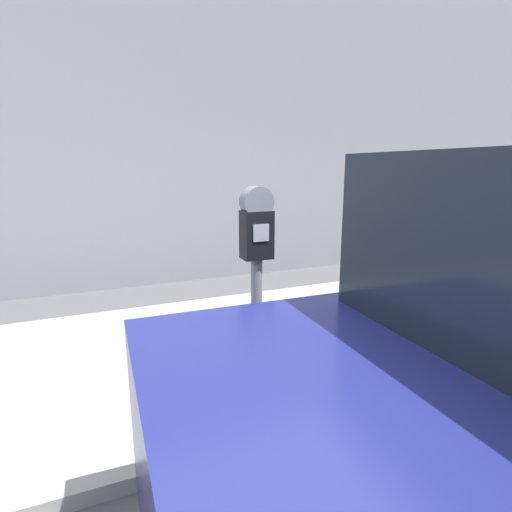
% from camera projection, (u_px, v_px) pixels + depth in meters
% --- Properties ---
extents(sidewalk, '(24.00, 2.80, 0.10)m').
position_uv_depth(sidewalk, '(208.00, 353.00, 3.77)').
color(sidewalk, '#9E9B96').
rests_on(sidewalk, ground_plane).
extents(building_facade, '(24.00, 0.30, 4.93)m').
position_uv_depth(building_facade, '(149.00, 117.00, 5.76)').
color(building_facade, gray).
rests_on(building_facade, ground_plane).
extents(parking_meter, '(0.19, 0.14, 1.56)m').
position_uv_depth(parking_meter, '(256.00, 269.00, 2.45)').
color(parking_meter, slate).
rests_on(parking_meter, sidewalk).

